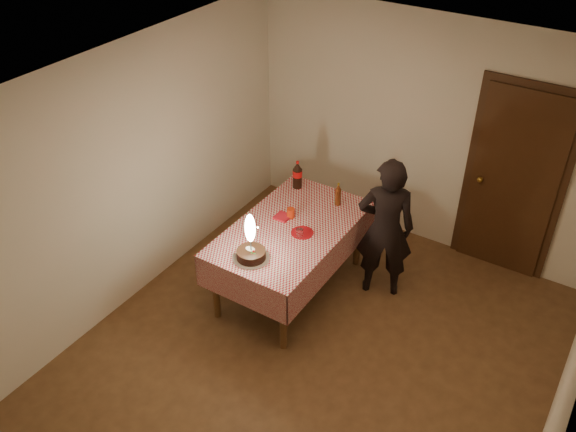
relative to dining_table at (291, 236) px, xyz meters
The scene contains 11 objects.
ground 1.17m from the dining_table, 43.88° to the right, with size 4.00×4.50×0.01m, color brown.
room_shell 1.34m from the dining_table, 39.03° to the right, with size 4.04×4.54×2.62m.
dining_table is the anchor object (origin of this frame).
birthday_cake 0.65m from the dining_table, 94.33° to the right, with size 0.34×0.34×0.48m.
red_plate 0.18m from the dining_table, ahead, with size 0.22×0.22×0.01m, color #A50B13.
red_cup 0.23m from the dining_table, 122.40° to the left, with size 0.08×0.08×0.10m, color red.
clear_cup 0.24m from the dining_table, 30.10° to the right, with size 0.07×0.07×0.09m, color white.
napkin_stack 0.22m from the dining_table, 148.81° to the left, with size 0.15×0.15×0.02m, color red.
cola_bottle 0.79m from the dining_table, 116.85° to the left, with size 0.10×0.10×0.32m.
amber_bottle_right 0.67m from the dining_table, 72.23° to the left, with size 0.06×0.06×0.25m.
photographer 0.93m from the dining_table, 32.11° to the left, with size 0.67×0.57×1.55m.
Camera 1 is at (1.90, -3.44, 4.28)m, focal length 38.00 mm.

